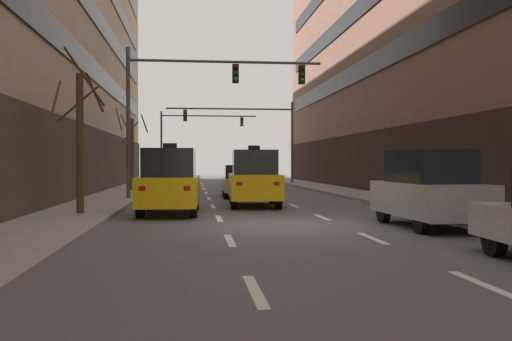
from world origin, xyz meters
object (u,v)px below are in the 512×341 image
object	(u,v)px
street_tree_0	(131,152)
traffic_signal_1	(253,127)
traffic_signal_0	(196,92)
taxi_driving_1	(254,178)
taxi_driving_0	(170,182)
car_parked_1	(429,189)
street_tree_1	(80,136)
traffic_signal_2	(191,132)
car_driving_2	(241,181)

from	to	relation	value
street_tree_0	traffic_signal_1	bearing A→B (deg)	50.91
traffic_signal_0	traffic_signal_1	size ratio (longest dim) A/B	0.91
taxi_driving_1	street_tree_0	distance (m)	12.74
taxi_driving_0	traffic_signal_1	size ratio (longest dim) A/B	0.47
car_parked_1	street_tree_1	bearing A→B (deg)	158.37
traffic_signal_2	car_parked_1	bearing A→B (deg)	-81.41
taxi_driving_1	car_driving_2	world-z (taller)	taxi_driving_1
traffic_signal_0	traffic_signal_2	world-z (taller)	traffic_signal_0
taxi_driving_1	traffic_signal_1	world-z (taller)	traffic_signal_1
traffic_signal_2	taxi_driving_0	bearing A→B (deg)	-91.07
taxi_driving_1	car_parked_1	bearing A→B (deg)	-64.64
street_tree_0	street_tree_1	xyz separation A→B (m)	(0.00, -15.35, 0.19)
traffic_signal_1	street_tree_1	xyz separation A→B (m)	(-7.96, -25.14, -1.89)
car_driving_2	street_tree_0	xyz separation A→B (m)	(-5.77, 5.33, 1.52)
traffic_signal_2	street_tree_0	world-z (taller)	traffic_signal_2
traffic_signal_0	street_tree_0	bearing A→B (deg)	115.53
taxi_driving_1	car_parked_1	xyz separation A→B (m)	(3.71, -7.82, -0.07)
taxi_driving_0	street_tree_0	bearing A→B (deg)	100.55
car_parked_1	traffic_signal_0	distance (m)	13.56
traffic_signal_2	car_driving_2	bearing A→B (deg)	-84.85
taxi_driving_1	taxi_driving_0	bearing A→B (deg)	-134.77
taxi_driving_1	traffic_signal_2	bearing A→B (deg)	94.24
street_tree_1	street_tree_0	bearing A→B (deg)	90.00
traffic_signal_1	street_tree_1	size ratio (longest dim) A/B	1.93
traffic_signal_0	street_tree_1	distance (m)	8.93
taxi_driving_1	traffic_signal_1	distance (m)	21.45
taxi_driving_1	car_driving_2	bearing A→B (deg)	90.10
car_parked_1	traffic_signal_0	xyz separation A→B (m)	(-5.90, 11.60, 3.81)
traffic_signal_1	street_tree_1	world-z (taller)	traffic_signal_1
car_driving_2	car_parked_1	bearing A→B (deg)	-74.90
car_parked_1	traffic_signal_2	xyz separation A→B (m)	(-6.13, 40.57, 3.57)
taxi_driving_1	street_tree_1	world-z (taller)	street_tree_1
car_parked_1	traffic_signal_1	xyz separation A→B (m)	(-1.53, 28.90, 3.37)
car_parked_1	traffic_signal_1	bearing A→B (deg)	93.02
taxi_driving_0	car_driving_2	xyz separation A→B (m)	(3.08, 9.07, -0.29)
street_tree_0	taxi_driving_0	bearing A→B (deg)	-79.45
traffic_signal_2	taxi_driving_1	bearing A→B (deg)	-85.76
car_driving_2	taxi_driving_0	bearing A→B (deg)	-108.78
street_tree_1	taxi_driving_1	bearing A→B (deg)	35.10
taxi_driving_0	car_driving_2	size ratio (longest dim) A/B	1.06
taxi_driving_1	traffic_signal_1	size ratio (longest dim) A/B	0.48
street_tree_1	taxi_driving_0	bearing A→B (deg)	19.31
traffic_signal_1	street_tree_0	world-z (taller)	traffic_signal_1
taxi_driving_1	street_tree_1	xyz separation A→B (m)	(-5.78, -4.06, 1.41)
traffic_signal_0	street_tree_1	world-z (taller)	traffic_signal_0
car_parked_1	street_tree_1	xyz separation A→B (m)	(-9.48, 3.76, 1.48)
traffic_signal_2	street_tree_1	bearing A→B (deg)	-95.20
taxi_driving_0	traffic_signal_2	xyz separation A→B (m)	(0.67, 35.87, 3.51)
taxi_driving_0	taxi_driving_1	world-z (taller)	taxi_driving_1
car_parked_1	traffic_signal_2	size ratio (longest dim) A/B	0.47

